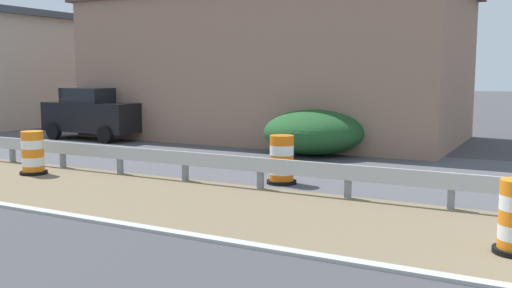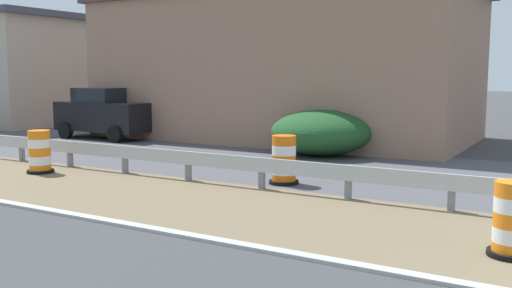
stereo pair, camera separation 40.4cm
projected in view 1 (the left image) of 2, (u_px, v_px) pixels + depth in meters
The scene contains 6 objects.
traffic_barrel_close at pixel (282, 162), 13.13m from camera, with size 0.70×0.70×1.13m.
traffic_barrel_mid at pixel (33, 155), 14.37m from camera, with size 0.68×0.68×1.10m.
car_trailing_near_lane at pixel (94, 114), 22.05m from camera, with size 1.94×4.05×2.00m.
roadside_shop_near at pixel (275, 66), 22.68m from camera, with size 7.74×14.80×5.66m.
utility_pole_near at pixel (305, 32), 19.11m from camera, with size 0.24×1.80×7.59m.
bush_roadside at pixel (314, 132), 17.88m from camera, with size 3.18×3.18×1.42m, color #1E4C23.
Camera 1 is at (-8.40, 1.92, 2.55)m, focal length 39.70 mm.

